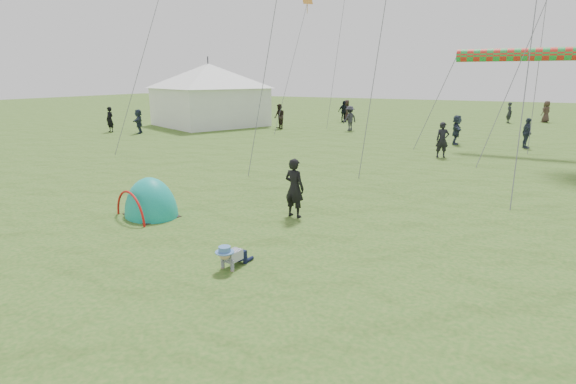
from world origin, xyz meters
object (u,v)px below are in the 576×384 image
at_px(crawling_toddler, 231,255).
at_px(popup_tent, 152,215).
at_px(standing_adult, 294,188).
at_px(event_marquee, 209,93).

bearing_deg(crawling_toddler, popup_tent, 160.89).
relative_size(popup_tent, standing_adult, 1.32).
xyz_separation_m(popup_tent, standing_adult, (3.57, 1.71, 0.81)).
distance_m(popup_tent, event_marquee, 23.66).
xyz_separation_m(popup_tent, event_marquee, (-12.68, 19.82, 2.51)).
bearing_deg(popup_tent, event_marquee, 141.90).
height_order(popup_tent, standing_adult, standing_adult).
height_order(standing_adult, event_marquee, event_marquee).
xyz_separation_m(standing_adult, event_marquee, (-16.25, 18.11, 1.70)).
distance_m(crawling_toddler, popup_tent, 4.39).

